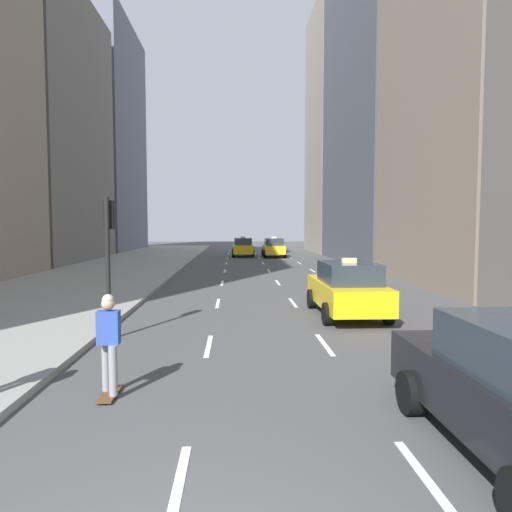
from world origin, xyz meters
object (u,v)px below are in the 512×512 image
at_px(taxi_third, 243,247).
at_px(skateboarder, 109,340).
at_px(taxi_second, 347,289).
at_px(traffic_light_pole, 108,244).
at_px(taxi_lead, 274,247).

height_order(taxi_third, skateboarder, taxi_third).
relative_size(taxi_second, traffic_light_pole, 1.22).
relative_size(taxi_third, traffic_light_pole, 1.22).
bearing_deg(traffic_light_pole, taxi_lead, 77.31).
bearing_deg(taxi_lead, taxi_third, 161.93).
bearing_deg(skateboarder, taxi_second, 49.38).
bearing_deg(taxi_third, taxi_second, -84.35).
bearing_deg(taxi_third, taxi_lead, -18.07).
relative_size(skateboarder, traffic_light_pole, 0.48).
relative_size(taxi_lead, taxi_second, 1.00).
relative_size(taxi_lead, taxi_third, 1.00).
bearing_deg(taxi_third, skateboarder, -94.71).
bearing_deg(taxi_second, traffic_light_pole, -159.00).
bearing_deg(taxi_third, traffic_light_pole, -97.29).
xyz_separation_m(taxi_lead, taxi_third, (-2.80, 0.91, 0.00)).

